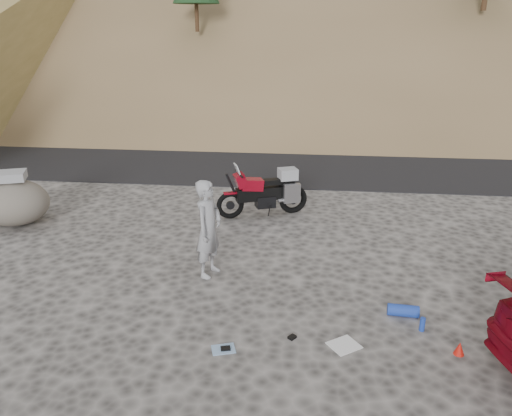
{
  "coord_description": "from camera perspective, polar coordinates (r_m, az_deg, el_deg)",
  "views": [
    {
      "loc": [
        0.93,
        -8.31,
        4.53
      ],
      "look_at": [
        -0.08,
        1.16,
        1.0
      ],
      "focal_mm": 35.0,
      "sensor_mm": 36.0,
      "label": 1
    }
  ],
  "objects": [
    {
      "name": "gear_blue_mat",
      "position": [
        8.71,
        16.46,
        -11.18
      ],
      "size": [
        0.52,
        0.24,
        0.2
      ],
      "primitive_type": "cylinder",
      "rotation": [
        0.0,
        1.57,
        -0.09
      ],
      "color": "#1C3BA8",
      "rests_on": "ground"
    },
    {
      "name": "gear_white_cloth",
      "position": [
        7.86,
        10.03,
        -15.19
      ],
      "size": [
        0.56,
        0.55,
        0.01
      ],
      "primitive_type": "cube",
      "rotation": [
        0.0,
        0.0,
        0.62
      ],
      "color": "white",
      "rests_on": "ground"
    },
    {
      "name": "gear_blue_cloth",
      "position": [
        7.68,
        -3.75,
        -15.8
      ],
      "size": [
        0.4,
        0.34,
        0.01
      ],
      "primitive_type": "cube",
      "rotation": [
        0.0,
        0.0,
        0.31
      ],
      "color": "#84A7CD",
      "rests_on": "ground"
    },
    {
      "name": "man",
      "position": [
        9.74,
        -5.25,
        -7.48
      ],
      "size": [
        0.64,
        0.79,
        1.88
      ],
      "primitive_type": "imported",
      "rotation": [
        0.0,
        0.0,
        1.26
      ],
      "color": "#95969A",
      "rests_on": "ground"
    },
    {
      "name": "ground",
      "position": [
        9.51,
        -0.24,
        -8.1
      ],
      "size": [
        140.0,
        140.0,
        0.0
      ],
      "primitive_type": "plane",
      "color": "#3B3937",
      "rests_on": "ground"
    },
    {
      "name": "gear_glove_a",
      "position": [
        7.67,
        -3.5,
        -15.75
      ],
      "size": [
        0.16,
        0.13,
        0.04
      ],
      "primitive_type": "cube",
      "rotation": [
        0.0,
        0.0,
        0.26
      ],
      "color": "black",
      "rests_on": "ground"
    },
    {
      "name": "gear_funnel",
      "position": [
        8.09,
        22.23,
        -14.63
      ],
      "size": [
        0.18,
        0.18,
        0.2
      ],
      "primitive_type": "cone",
      "rotation": [
        0.0,
        0.0,
        0.17
      ],
      "color": "red",
      "rests_on": "ground"
    },
    {
      "name": "gear_glove_b",
      "position": [
        7.91,
        4.15,
        -14.51
      ],
      "size": [
        0.14,
        0.15,
        0.04
      ],
      "primitive_type": "cube",
      "rotation": [
        0.0,
        0.0,
        0.91
      ],
      "color": "black",
      "rests_on": "ground"
    },
    {
      "name": "motorcycle",
      "position": [
        12.37,
        1.24,
        1.8
      ],
      "size": [
        2.23,
        1.16,
        1.4
      ],
      "rotation": [
        0.0,
        0.0,
        0.37
      ],
      "color": "black",
      "rests_on": "ground"
    },
    {
      "name": "boulder",
      "position": [
        13.15,
        -26.0,
        0.64
      ],
      "size": [
        1.88,
        1.66,
        1.27
      ],
      "rotation": [
        0.0,
        0.0,
        0.15
      ],
      "color": "#57534A",
      "rests_on": "ground"
    },
    {
      "name": "gear_bottle",
      "position": [
        8.42,
        18.47,
        -12.5
      ],
      "size": [
        0.1,
        0.1,
        0.23
      ],
      "primitive_type": "cylinder",
      "rotation": [
        0.0,
        0.0,
        0.17
      ],
      "color": "#1C3BA8",
      "rests_on": "ground"
    },
    {
      "name": "road",
      "position": [
        17.92,
        2.96,
        5.67
      ],
      "size": [
        120.0,
        7.0,
        0.05
      ],
      "primitive_type": "cube",
      "color": "black",
      "rests_on": "ground"
    }
  ]
}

